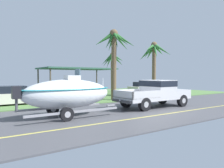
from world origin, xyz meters
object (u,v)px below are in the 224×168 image
parked_sedan_far (8,96)px  palm_tree_mid (114,48)px  pickup_truck_towing (157,92)px  carport_awning (77,69)px  palm_tree_near_right (154,55)px  parked_sedan_near (147,88)px  palm_tree_near_left (113,61)px  boat_on_trailer (68,94)px

parked_sedan_far → palm_tree_mid: bearing=-12.2°
pickup_truck_towing → carport_awning: 10.79m
pickup_truck_towing → palm_tree_mid: 5.75m
parked_sedan_far → palm_tree_near_right: bearing=-5.7°
carport_awning → palm_tree_near_right: 8.07m
palm_tree_mid → carport_awning: bearing=95.7°
parked_sedan_far → pickup_truck_towing: bearing=-37.4°
parked_sedan_near → palm_tree_mid: (-7.19, -3.63, 3.75)m
carport_awning → palm_tree_near_left: palm_tree_near_left is taller
palm_tree_near_left → parked_sedan_far: bearing=-155.4°
pickup_truck_towing → parked_sedan_near: 10.71m
parked_sedan_near → parked_sedan_far: 15.21m
parked_sedan_near → palm_tree_near_right: 5.18m
pickup_truck_towing → parked_sedan_far: pickup_truck_towing is taller
pickup_truck_towing → parked_sedan_far: (-8.26, 6.32, -0.34)m
palm_tree_near_right → boat_on_trailer: bearing=-155.7°
parked_sedan_near → carport_awning: (-7.79, 2.35, 2.11)m
pickup_truck_towing → carport_awning: bearing=95.2°
parked_sedan_near → palm_tree_near_right: (-2.12, -3.23, 3.46)m
pickup_truck_towing → parked_sedan_far: size_ratio=1.19×
palm_tree_near_left → palm_tree_mid: (-5.07, -7.65, 0.42)m
boat_on_trailer → palm_tree_mid: size_ratio=0.98×
carport_awning → parked_sedan_near: bearing=-16.8°
boat_on_trailer → palm_tree_near_right: bearing=24.3°
parked_sedan_near → parked_sedan_far: size_ratio=0.95×
parked_sedan_far → palm_tree_near_left: size_ratio=0.91×
pickup_truck_towing → palm_tree_near_left: bearing=69.0°
boat_on_trailer → palm_tree_near_right: (11.11, 5.03, 2.95)m
parked_sedan_far → carport_awning: (7.30, 4.28, 2.11)m
carport_awning → palm_tree_mid: palm_tree_mid is taller
pickup_truck_towing → carport_awning: (-0.97, 10.60, 1.77)m
carport_awning → palm_tree_near_right: size_ratio=1.39×
parked_sedan_near → palm_tree_mid: 8.89m
boat_on_trailer → palm_tree_near_right: 12.55m
parked_sedan_near → boat_on_trailer: bearing=-148.0°
parked_sedan_near → carport_awning: bearing=163.2°
boat_on_trailer → carport_awning: (5.44, 10.60, 1.60)m
palm_tree_mid → palm_tree_near_right: bearing=4.6°
boat_on_trailer → parked_sedan_near: boat_on_trailer is taller
pickup_truck_towing → palm_tree_mid: palm_tree_mid is taller
parked_sedan_near → palm_tree_near_left: bearing=117.9°
palm_tree_mid → parked_sedan_near: bearing=26.8°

